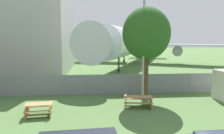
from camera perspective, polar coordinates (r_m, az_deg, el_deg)
The scene contains 6 objects.
perimeter_fence at distance 18.99m, azimuth 5.57°, elevation -4.45°, with size 56.07×0.07×1.74m.
airplane at distance 43.49m, azimuth 6.09°, elevation 6.53°, with size 37.20×45.43×12.91m.
picnic_bench_near_cabin at distance 14.38m, azimuth -18.56°, elevation -10.20°, with size 1.77×1.59×0.76m.
picnic_bench_open_grass at distance 15.45m, azimuth 6.86°, elevation -8.63°, with size 2.13×1.69×0.76m.
tree_left_of_cabin at distance 17.46m, azimuth 8.94°, elevation 8.52°, with size 3.75×3.75×7.22m.
light_mast at distance 16.50m, azimuth 8.28°, elevation 8.72°, with size 0.44×0.44×8.52m.
Camera 1 is at (-3.36, -7.11, 4.64)m, focal length 35.00 mm.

